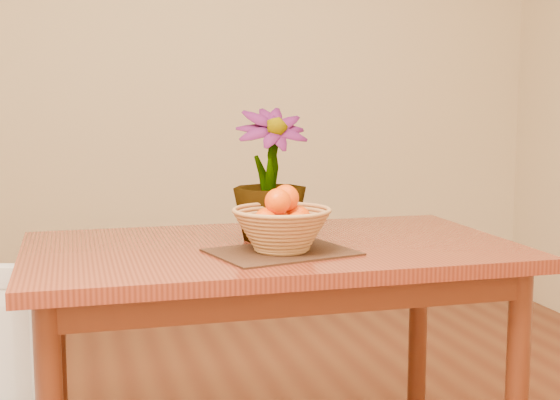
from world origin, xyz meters
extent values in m
cube|color=beige|center=(0.00, 2.25, 1.35)|extent=(4.00, 0.02, 2.70)
cube|color=maroon|center=(0.00, 0.30, 0.73)|extent=(1.40, 0.80, 0.04)
cube|color=#4A2111|center=(0.00, 0.30, 0.67)|extent=(1.28, 0.68, 0.08)
cylinder|color=#4A2111|center=(0.62, -0.02, 0.35)|extent=(0.06, 0.06, 0.71)
cylinder|color=#4A2111|center=(-0.62, 0.62, 0.35)|extent=(0.06, 0.06, 0.71)
cylinder|color=#4A2111|center=(0.62, 0.62, 0.35)|extent=(0.06, 0.06, 0.71)
cube|color=#382214|center=(0.00, 0.17, 0.75)|extent=(0.42, 0.36, 0.01)
cylinder|color=#B57C4B|center=(0.00, 0.17, 0.76)|extent=(0.14, 0.14, 0.01)
sphere|color=#FA3B04|center=(0.00, 0.17, 0.83)|extent=(0.06, 0.06, 0.06)
sphere|color=#FA3B04|center=(0.05, 0.20, 0.84)|extent=(0.07, 0.07, 0.07)
sphere|color=#FA3B04|center=(-0.03, 0.22, 0.84)|extent=(0.07, 0.07, 0.07)
sphere|color=#FA3B04|center=(-0.06, 0.14, 0.84)|extent=(0.07, 0.07, 0.07)
sphere|color=#FA3B04|center=(0.03, 0.12, 0.84)|extent=(0.07, 0.07, 0.07)
sphere|color=#FA3B04|center=(0.01, 0.19, 0.90)|extent=(0.07, 0.07, 0.07)
sphere|color=#FA3B04|center=(-0.02, 0.15, 0.90)|extent=(0.07, 0.07, 0.07)
imported|color=#154A15|center=(0.01, 0.37, 0.95)|extent=(0.23, 0.23, 0.39)
camera|label=1|loc=(-0.55, -1.85, 1.17)|focal=50.00mm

